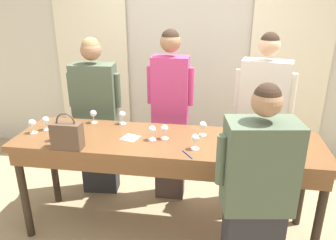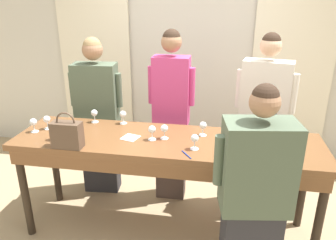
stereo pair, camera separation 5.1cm
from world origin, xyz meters
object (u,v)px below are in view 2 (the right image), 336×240
Objects in this scene: wine_glass_center_right at (240,149)px; guest_pink_top at (171,115)px; wine_bottle at (273,124)px; guest_cream_sweater at (262,123)px; wine_glass_front_left at (257,127)px; host_pouring at (254,203)px; wine_glass_by_bottle at (283,139)px; handbag at (67,134)px; wine_glass_front_right at (54,130)px; wine_glass_by_handbag at (152,130)px; wine_glass_back_right at (94,114)px; wine_glass_center_mid at (123,115)px; wine_glass_back_mid at (203,126)px; tasting_bar at (166,151)px; wine_glass_near_host at (164,129)px; guest_olive_jacket at (98,117)px; wine_glass_front_mid at (47,120)px; wine_glass_back_left at (195,139)px; wine_glass_center_left at (33,123)px.

guest_pink_top is at bearing 127.76° from wine_glass_center_right.
guest_cream_sweater is (-0.05, 0.35, -0.14)m from wine_bottle.
guest_cream_sweater reaches higher than wine_glass_center_right.
wine_glass_front_left is 0.08× the size of host_pouring.
wine_glass_by_bottle is at bearing -78.62° from wine_bottle.
wine_glass_front_left is (1.53, 0.48, -0.03)m from handbag.
wine_glass_front_right is 1.72m from host_pouring.
wine_glass_front_left is at bearing 85.32° from host_pouring.
wine_glass_by_handbag is at bearing 161.63° from wine_glass_center_right.
wine_glass_back_right is 0.77m from guest_pink_top.
wine_glass_center_mid is at bearing -145.33° from guest_pink_top.
guest_cream_sweater is at bearing 38.79° from wine_glass_back_mid.
tasting_bar is 8.73× the size of handbag.
tasting_bar is 20.68× the size of wine_glass_near_host.
wine_glass_center_right is 1.00× the size of wine_glass_by_handbag.
wine_glass_near_host is at bearing 122.74° from tasting_bar.
wine_glass_by_handbag is at bearing -157.95° from wine_glass_near_host.
wine_glass_back_mid is 0.35m from wine_glass_near_host.
tasting_bar is at bearing -164.81° from wine_glass_front_left.
wine_glass_by_handbag is (0.64, 0.26, -0.03)m from handbag.
wine_glass_front_mid is at bearing -116.57° from guest_olive_jacket.
guest_olive_jacket reaches higher than wine_glass_by_bottle.
wine_glass_by_bottle is 1.91m from guest_olive_jacket.
handbag is 2.37× the size of wine_glass_back_left.
tasting_bar is at bearing 157.63° from wine_glass_center_right.
wine_glass_front_right is 1.00× the size of wine_glass_back_mid.
wine_glass_center_right is at bearing -19.20° from wine_glass_back_left.
guest_cream_sweater reaches higher than wine_glass_back_left.
wine_glass_center_left and wine_glass_by_bottle have the same top height.
wine_glass_near_host is (0.74, -0.27, 0.00)m from wine_glass_back_right.
guest_pink_top reaches higher than wine_glass_near_host.
wine_glass_back_left is at bearing -99.02° from wine_glass_back_mid.
wine_glass_center_left is at bearing -179.12° from wine_glass_by_handbag.
wine_glass_front_mid is at bearing -158.83° from wine_glass_center_mid.
guest_olive_jacket is (-0.38, 0.29, -0.16)m from wine_glass_center_mid.
host_pouring reaches higher than wine_glass_back_left.
guest_cream_sweater is at bearing -0.00° from guest_pink_top.
wine_glass_by_bottle is at bearing -80.68° from guest_cream_sweater.
wine_glass_center_right is 1.00× the size of wine_glass_back_mid.
wine_glass_back_left is at bearing 1.15° from wine_glass_front_right.
wine_glass_front_mid and wine_glass_back_left have the same top height.
wine_glass_back_left is 1.00× the size of wine_glass_back_mid.
wine_glass_front_left and wine_glass_by_bottle have the same top height.
wine_glass_back_left is at bearing -129.42° from guest_cream_sweater.
wine_glass_center_mid is 1.00× the size of wine_glass_back_right.
host_pouring is (0.45, -0.47, -0.22)m from wine_glass_back_left.
wine_glass_by_bottle is 0.07× the size of guest_olive_jacket.
guest_pink_top is at bearing 160.13° from wine_bottle.
wine_bottle reaches higher than wine_glass_center_left.
wine_glass_center_left is (-1.21, -0.02, 0.19)m from tasting_bar.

